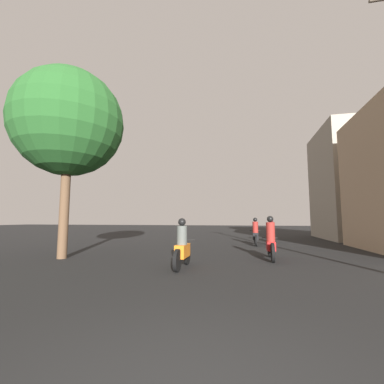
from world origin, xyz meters
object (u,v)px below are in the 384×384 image
(motorcycle_black, at_px, (255,234))
(motorcycle_orange, at_px, (182,248))
(motorcycle_red, at_px, (271,242))
(motorcycle_white, at_px, (272,233))
(building_right_far, at_px, (360,183))
(street_tree, at_px, (69,123))

(motorcycle_black, bearing_deg, motorcycle_orange, -103.85)
(motorcycle_red, relative_size, motorcycle_black, 0.99)
(motorcycle_white, distance_m, building_right_far, 8.65)
(motorcycle_red, height_order, motorcycle_black, motorcycle_red)
(motorcycle_black, distance_m, motorcycle_white, 2.56)
(motorcycle_white, bearing_deg, motorcycle_red, -85.96)
(motorcycle_black, bearing_deg, motorcycle_white, 68.15)
(motorcycle_orange, xyz_separation_m, motorcycle_red, (2.87, 2.27, 0.04))
(motorcycle_red, height_order, motorcycle_white, motorcycle_red)
(street_tree, bearing_deg, building_right_far, 39.40)
(motorcycle_red, relative_size, motorcycle_white, 0.99)
(motorcycle_white, bearing_deg, motorcycle_orange, -100.25)
(motorcycle_orange, height_order, street_tree, street_tree)
(motorcycle_black, height_order, street_tree, street_tree)
(motorcycle_white, bearing_deg, building_right_far, 37.64)
(motorcycle_orange, height_order, motorcycle_black, motorcycle_black)
(motorcycle_orange, xyz_separation_m, building_right_far, (10.56, 13.71, 3.63))
(motorcycle_red, distance_m, building_right_far, 14.25)
(building_right_far, relative_size, street_tree, 1.12)
(motorcycle_red, xyz_separation_m, motorcycle_black, (-0.36, 5.45, -0.01))
(motorcycle_red, xyz_separation_m, building_right_far, (7.69, 11.44, 3.59))
(motorcycle_orange, xyz_separation_m, motorcycle_black, (2.51, 7.73, 0.03))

